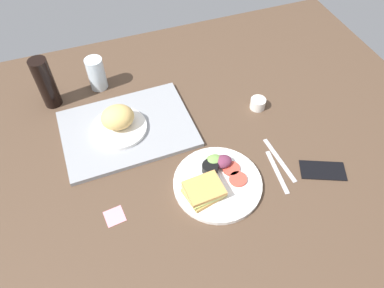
# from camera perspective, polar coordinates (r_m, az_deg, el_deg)

# --- Properties ---
(ground_plane) EXTENTS (1.90, 1.50, 0.03)m
(ground_plane) POSITION_cam_1_polar(r_m,az_deg,el_deg) (1.20, -0.42, -2.95)
(ground_plane) COLOR #4C3828
(serving_tray) EXTENTS (0.46, 0.34, 0.02)m
(serving_tray) POSITION_cam_1_polar(r_m,az_deg,el_deg) (1.28, -10.22, 2.39)
(serving_tray) COLOR gray
(serving_tray) RESTS_ON ground_plane
(bread_plate_near) EXTENTS (0.19, 0.19, 0.09)m
(bread_plate_near) POSITION_cam_1_polar(r_m,az_deg,el_deg) (1.26, -11.67, 3.55)
(bread_plate_near) COLOR white
(bread_plate_near) RESTS_ON serving_tray
(plate_with_salad) EXTENTS (0.28, 0.28, 0.05)m
(plate_with_salad) POSITION_cam_1_polar(r_m,az_deg,el_deg) (1.12, 3.72, -5.94)
(plate_with_salad) COLOR white
(plate_with_salad) RESTS_ON ground_plane
(drinking_glass) EXTENTS (0.07, 0.07, 0.13)m
(drinking_glass) POSITION_cam_1_polar(r_m,az_deg,el_deg) (1.44, -14.96, 10.75)
(drinking_glass) COLOR silver
(drinking_glass) RESTS_ON ground_plane
(soda_bottle) EXTENTS (0.06, 0.06, 0.20)m
(soda_bottle) POSITION_cam_1_polar(r_m,az_deg,el_deg) (1.40, -22.23, 8.96)
(soda_bottle) COLOR black
(soda_bottle) RESTS_ON ground_plane
(espresso_cup) EXTENTS (0.06, 0.06, 0.04)m
(espresso_cup) POSITION_cam_1_polar(r_m,az_deg,el_deg) (1.36, 10.42, 6.35)
(espresso_cup) COLOR silver
(espresso_cup) RESTS_ON ground_plane
(fork) EXTENTS (0.03, 0.17, 0.01)m
(fork) POSITION_cam_1_polar(r_m,az_deg,el_deg) (1.19, 13.39, -4.28)
(fork) COLOR #B7B7BC
(fork) RESTS_ON ground_plane
(knife) EXTENTS (0.02, 0.19, 0.01)m
(knife) POSITION_cam_1_polar(r_m,az_deg,el_deg) (1.22, 13.74, -2.43)
(knife) COLOR #B7B7BC
(knife) RESTS_ON ground_plane
(cell_phone) EXTENTS (0.16, 0.12, 0.01)m
(cell_phone) POSITION_cam_1_polar(r_m,az_deg,el_deg) (1.24, 20.09, -3.91)
(cell_phone) COLOR black
(cell_phone) RESTS_ON ground_plane
(sticky_note) EXTENTS (0.06, 0.06, 0.00)m
(sticky_note) POSITION_cam_1_polar(r_m,az_deg,el_deg) (1.10, -12.21, -11.16)
(sticky_note) COLOR pink
(sticky_note) RESTS_ON ground_plane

